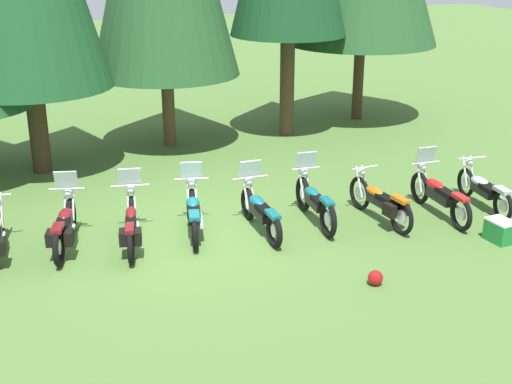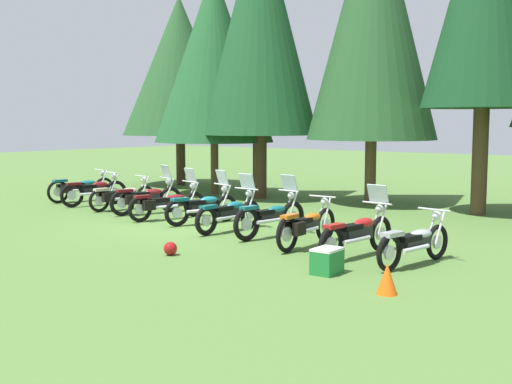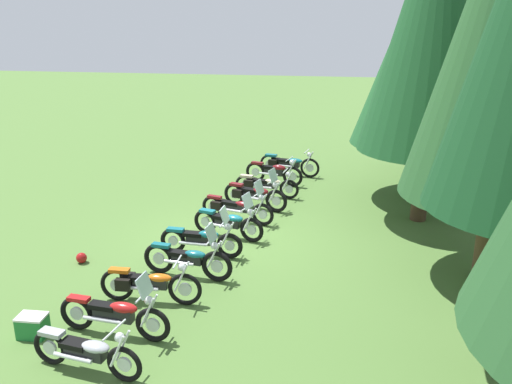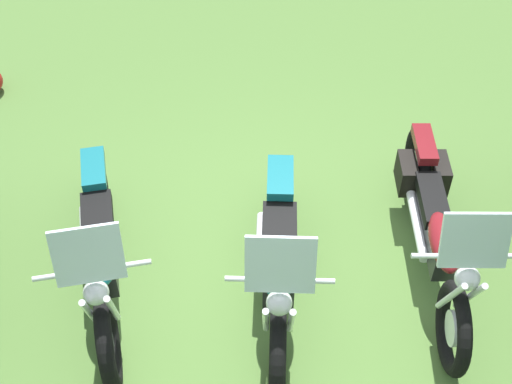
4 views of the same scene
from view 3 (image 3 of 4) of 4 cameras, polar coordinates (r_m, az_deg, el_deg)
ground_plane at (r=15.56m, az=-3.27°, el=-4.67°), size 80.00×80.00×0.00m
motorcycle_0 at (r=21.22m, az=3.30°, el=2.93°), size 0.86×2.33×1.02m
motorcycle_1 at (r=20.09m, az=1.88°, el=2.05°), size 0.83×2.16×1.03m
motorcycle_2 at (r=18.78m, az=0.93°, el=0.80°), size 0.76×2.23×0.99m
motorcycle_3 at (r=17.61m, az=-0.18°, el=-0.25°), size 0.95×2.15×1.38m
motorcycle_4 at (r=16.56m, az=-2.05°, el=-1.56°), size 0.95×2.30×1.35m
motorcycle_5 at (r=15.37m, az=-2.80°, el=-3.10°), size 0.87×2.10×1.36m
motorcycle_6 at (r=14.33m, az=-5.54°, el=-4.84°), size 0.76×2.21×1.35m
motorcycle_7 at (r=13.23m, az=-6.95°, el=-6.83°), size 0.62×2.24×1.39m
motorcycle_8 at (r=12.29m, az=-10.96°, el=-9.17°), size 0.65×2.25×1.02m
motorcycle_9 at (r=11.27m, az=-14.21°, el=-12.00°), size 0.68×2.34×1.37m
motorcycle_10 at (r=10.39m, az=-16.98°, el=-15.31°), size 0.71×2.17×0.99m
pine_tree_0 at (r=22.11m, az=20.17°, el=14.08°), size 4.67×4.67×7.68m
pine_tree_1 at (r=18.53m, az=16.80°, el=14.02°), size 4.25×4.25×7.99m
pine_tree_2 at (r=16.47m, az=18.09°, el=16.94°), size 3.93×3.93×9.71m
picnic_cooler at (r=11.86m, az=-21.89°, el=-12.60°), size 0.42×0.55×0.45m
dropped_helmet at (r=14.66m, az=-17.43°, el=-6.45°), size 0.27×0.27×0.27m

